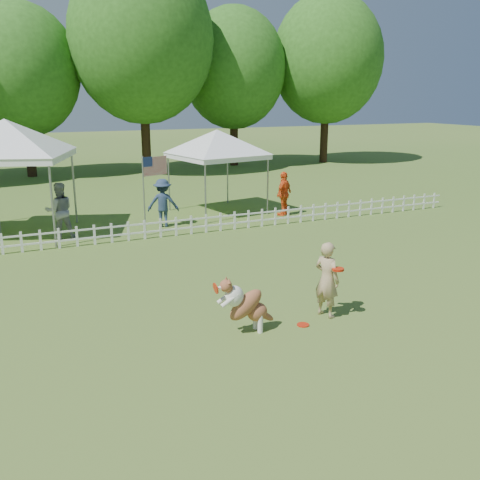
{
  "coord_description": "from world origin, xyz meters",
  "views": [
    {
      "loc": [
        -4.58,
        -8.6,
        4.24
      ],
      "look_at": [
        0.19,
        2.0,
        1.1
      ],
      "focal_mm": 40.0,
      "sensor_mm": 36.0,
      "label": 1
    }
  ],
  "objects_px": {
    "spectator_a": "(60,211)",
    "spectator_c": "(284,194)",
    "handler": "(327,280)",
    "frisbee_on_turf": "(303,325)",
    "flag_pole": "(144,196)",
    "canopy_tent_right": "(217,172)",
    "spectator_b": "(163,203)",
    "dog": "(247,305)",
    "canopy_tent_left": "(11,180)"
  },
  "relations": [
    {
      "from": "frisbee_on_turf",
      "to": "canopy_tent_left",
      "type": "bearing_deg",
      "value": 115.91
    },
    {
      "from": "canopy_tent_right",
      "to": "spectator_b",
      "type": "relative_size",
      "value": 1.87
    },
    {
      "from": "handler",
      "to": "flag_pole",
      "type": "bearing_deg",
      "value": -7.82
    },
    {
      "from": "flag_pole",
      "to": "spectator_b",
      "type": "height_order",
      "value": "flag_pole"
    },
    {
      "from": "handler",
      "to": "spectator_a",
      "type": "bearing_deg",
      "value": 5.96
    },
    {
      "from": "spectator_a",
      "to": "spectator_c",
      "type": "height_order",
      "value": "spectator_a"
    },
    {
      "from": "frisbee_on_turf",
      "to": "spectator_c",
      "type": "relative_size",
      "value": 0.15
    },
    {
      "from": "spectator_c",
      "to": "dog",
      "type": "bearing_deg",
      "value": 24.17
    },
    {
      "from": "canopy_tent_right",
      "to": "flag_pole",
      "type": "height_order",
      "value": "canopy_tent_right"
    },
    {
      "from": "dog",
      "to": "frisbee_on_turf",
      "type": "distance_m",
      "value": 1.26
    },
    {
      "from": "spectator_a",
      "to": "spectator_b",
      "type": "xyz_separation_m",
      "value": [
        3.3,
        0.2,
        -0.06
      ]
    },
    {
      "from": "spectator_a",
      "to": "canopy_tent_left",
      "type": "bearing_deg",
      "value": -39.82
    },
    {
      "from": "handler",
      "to": "spectator_c",
      "type": "height_order",
      "value": "spectator_c"
    },
    {
      "from": "spectator_c",
      "to": "spectator_b",
      "type": "bearing_deg",
      "value": -34.8
    },
    {
      "from": "handler",
      "to": "frisbee_on_turf",
      "type": "relative_size",
      "value": 6.49
    },
    {
      "from": "canopy_tent_right",
      "to": "flag_pole",
      "type": "relative_size",
      "value": 1.2
    },
    {
      "from": "spectator_c",
      "to": "canopy_tent_right",
      "type": "bearing_deg",
      "value": -70.45
    },
    {
      "from": "flag_pole",
      "to": "spectator_c",
      "type": "distance_m",
      "value": 5.45
    },
    {
      "from": "dog",
      "to": "flag_pole",
      "type": "bearing_deg",
      "value": 88.42
    },
    {
      "from": "spectator_a",
      "to": "handler",
      "type": "bearing_deg",
      "value": 114.9
    },
    {
      "from": "canopy_tent_right",
      "to": "spectator_c",
      "type": "relative_size",
      "value": 1.86
    },
    {
      "from": "frisbee_on_turf",
      "to": "flag_pole",
      "type": "relative_size",
      "value": 0.09
    },
    {
      "from": "frisbee_on_turf",
      "to": "spectator_c",
      "type": "bearing_deg",
      "value": 63.46
    },
    {
      "from": "spectator_a",
      "to": "flag_pole",
      "type": "bearing_deg",
      "value": 162.27
    },
    {
      "from": "spectator_b",
      "to": "canopy_tent_right",
      "type": "bearing_deg",
      "value": -130.81
    },
    {
      "from": "frisbee_on_turf",
      "to": "canopy_tent_right",
      "type": "height_order",
      "value": "canopy_tent_right"
    },
    {
      "from": "frisbee_on_turf",
      "to": "spectator_a",
      "type": "distance_m",
      "value": 9.37
    },
    {
      "from": "frisbee_on_turf",
      "to": "flag_pole",
      "type": "distance_m",
      "value": 8.09
    },
    {
      "from": "canopy_tent_left",
      "to": "frisbee_on_turf",
      "type": "bearing_deg",
      "value": -45.7
    },
    {
      "from": "flag_pole",
      "to": "frisbee_on_turf",
      "type": "bearing_deg",
      "value": -102.3
    },
    {
      "from": "frisbee_on_turf",
      "to": "spectator_b",
      "type": "distance_m",
      "value": 8.91
    },
    {
      "from": "frisbee_on_turf",
      "to": "spectator_c",
      "type": "xyz_separation_m",
      "value": [
        4.37,
        8.75,
        0.79
      ]
    },
    {
      "from": "spectator_b",
      "to": "spectator_c",
      "type": "relative_size",
      "value": 1.0
    },
    {
      "from": "handler",
      "to": "spectator_c",
      "type": "distance_m",
      "value": 9.31
    },
    {
      "from": "handler",
      "to": "canopy_tent_left",
      "type": "height_order",
      "value": "canopy_tent_left"
    },
    {
      "from": "canopy_tent_right",
      "to": "dog",
      "type": "bearing_deg",
      "value": -119.67
    },
    {
      "from": "flag_pole",
      "to": "spectator_c",
      "type": "xyz_separation_m",
      "value": [
        5.37,
        0.82,
        -0.44
      ]
    },
    {
      "from": "handler",
      "to": "spectator_a",
      "type": "distance_m",
      "value": 9.39
    },
    {
      "from": "canopy_tent_right",
      "to": "flag_pole",
      "type": "distance_m",
      "value": 4.11
    },
    {
      "from": "handler",
      "to": "flag_pole",
      "type": "xyz_separation_m",
      "value": [
        -1.65,
        7.71,
        0.48
      ]
    },
    {
      "from": "spectator_a",
      "to": "canopy_tent_right",
      "type": "bearing_deg",
      "value": -165.65
    },
    {
      "from": "flag_pole",
      "to": "spectator_a",
      "type": "bearing_deg",
      "value": 143.73
    },
    {
      "from": "dog",
      "to": "spectator_a",
      "type": "relative_size",
      "value": 0.64
    },
    {
      "from": "dog",
      "to": "spectator_c",
      "type": "height_order",
      "value": "spectator_c"
    },
    {
      "from": "dog",
      "to": "spectator_a",
      "type": "height_order",
      "value": "spectator_a"
    },
    {
      "from": "flag_pole",
      "to": "spectator_a",
      "type": "distance_m",
      "value": 2.58
    },
    {
      "from": "canopy_tent_left",
      "to": "spectator_b",
      "type": "bearing_deg",
      "value": 8.32
    },
    {
      "from": "spectator_a",
      "to": "spectator_b",
      "type": "distance_m",
      "value": 3.31
    },
    {
      "from": "dog",
      "to": "spectator_b",
      "type": "height_order",
      "value": "spectator_b"
    },
    {
      "from": "dog",
      "to": "spectator_c",
      "type": "relative_size",
      "value": 0.69
    }
  ]
}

